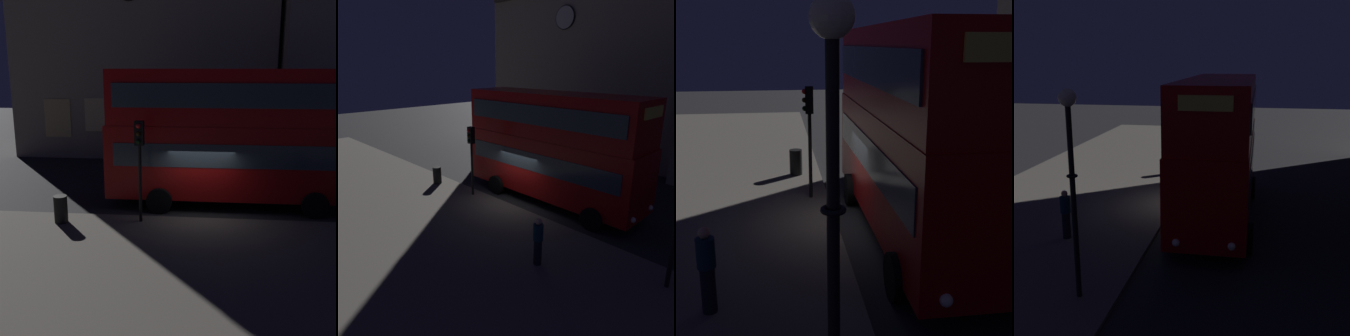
# 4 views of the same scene
# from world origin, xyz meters

# --- Properties ---
(ground_plane) EXTENTS (80.00, 80.00, 0.00)m
(ground_plane) POSITION_xyz_m (0.00, 0.00, 0.00)
(ground_plane) COLOR #232326
(double_decker_bus) EXTENTS (9.78, 2.95, 5.52)m
(double_decker_bus) POSITION_xyz_m (1.04, 1.39, 3.09)
(double_decker_bus) COLOR #9E0C0C
(double_decker_bus) RESTS_ON ground
(traffic_light_near_kerb) EXTENTS (0.33, 0.37, 3.67)m
(traffic_light_near_kerb) POSITION_xyz_m (-2.14, -1.20, 2.77)
(traffic_light_near_kerb) COLOR black
(traffic_light_near_kerb) RESTS_ON sidewalk_slab
(street_lamp) EXTENTS (0.44, 0.44, 5.45)m
(street_lamp) POSITION_xyz_m (8.09, -1.62, 3.89)
(street_lamp) COLOR black
(street_lamp) RESTS_ON sidewalk_slab
(pedestrian) EXTENTS (0.35, 0.35, 1.73)m
(pedestrian) POSITION_xyz_m (4.44, -3.59, 1.01)
(pedestrian) COLOR black
(pedestrian) RESTS_ON sidewalk_slab
(litter_bin) EXTENTS (0.49, 0.49, 0.99)m
(litter_bin) POSITION_xyz_m (-4.98, -1.56, 0.62)
(litter_bin) COLOR black
(litter_bin) RESTS_ON sidewalk_slab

